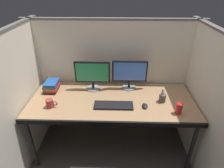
{
  "coord_description": "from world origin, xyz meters",
  "views": [
    {
      "loc": [
        0.06,
        -1.51,
        1.98
      ],
      "look_at": [
        0.0,
        0.35,
        0.92
      ],
      "focal_mm": 30.05,
      "sensor_mm": 36.0,
      "label": 1
    }
  ],
  "objects_px": {
    "desk": "(112,104)",
    "monitor_left": "(92,74)",
    "keyboard_main": "(114,105)",
    "computer_mouse": "(145,106)",
    "soda_can": "(179,109)",
    "pen_cup": "(162,98)",
    "monitor_right": "(130,73)",
    "coffee_mug": "(50,103)",
    "book_stack": "(52,86)"
  },
  "relations": [
    {
      "from": "book_stack",
      "to": "pen_cup",
      "type": "bearing_deg",
      "value": -8.93
    },
    {
      "from": "monitor_right",
      "to": "pen_cup",
      "type": "relative_size",
      "value": 2.61
    },
    {
      "from": "desk",
      "to": "soda_can",
      "type": "relative_size",
      "value": 15.57
    },
    {
      "from": "monitor_right",
      "to": "pen_cup",
      "type": "bearing_deg",
      "value": -38.81
    },
    {
      "from": "coffee_mug",
      "to": "monitor_right",
      "type": "bearing_deg",
      "value": 26.24
    },
    {
      "from": "monitor_right",
      "to": "book_stack",
      "type": "distance_m",
      "value": 0.99
    },
    {
      "from": "monitor_right",
      "to": "pen_cup",
      "type": "distance_m",
      "value": 0.5
    },
    {
      "from": "desk",
      "to": "computer_mouse",
      "type": "relative_size",
      "value": 19.79
    },
    {
      "from": "computer_mouse",
      "to": "book_stack",
      "type": "bearing_deg",
      "value": 164.08
    },
    {
      "from": "monitor_right",
      "to": "soda_can",
      "type": "height_order",
      "value": "monitor_right"
    },
    {
      "from": "desk",
      "to": "book_stack",
      "type": "xyz_separation_m",
      "value": [
        -0.76,
        0.2,
        0.11
      ]
    },
    {
      "from": "keyboard_main",
      "to": "soda_can",
      "type": "xyz_separation_m",
      "value": [
        0.68,
        -0.1,
        0.05
      ]
    },
    {
      "from": "book_stack",
      "to": "coffee_mug",
      "type": "relative_size",
      "value": 1.78
    },
    {
      "from": "keyboard_main",
      "to": "computer_mouse",
      "type": "distance_m",
      "value": 0.34
    },
    {
      "from": "monitor_left",
      "to": "desk",
      "type": "bearing_deg",
      "value": -45.0
    },
    {
      "from": "desk",
      "to": "coffee_mug",
      "type": "distance_m",
      "value": 0.69
    },
    {
      "from": "monitor_right",
      "to": "keyboard_main",
      "type": "xyz_separation_m",
      "value": [
        -0.19,
        -0.4,
        -0.2
      ]
    },
    {
      "from": "coffee_mug",
      "to": "pen_cup",
      "type": "height_order",
      "value": "pen_cup"
    },
    {
      "from": "desk",
      "to": "book_stack",
      "type": "distance_m",
      "value": 0.79
    },
    {
      "from": "desk",
      "to": "pen_cup",
      "type": "relative_size",
      "value": 11.53
    },
    {
      "from": "book_stack",
      "to": "coffee_mug",
      "type": "bearing_deg",
      "value": -75.5
    },
    {
      "from": "keyboard_main",
      "to": "monitor_right",
      "type": "bearing_deg",
      "value": 64.93
    },
    {
      "from": "book_stack",
      "to": "coffee_mug",
      "type": "xyz_separation_m",
      "value": [
        0.09,
        -0.35,
        -0.01
      ]
    },
    {
      "from": "keyboard_main",
      "to": "pen_cup",
      "type": "xyz_separation_m",
      "value": [
        0.55,
        0.11,
        0.04
      ]
    },
    {
      "from": "coffee_mug",
      "to": "computer_mouse",
      "type": "bearing_deg",
      "value": 1.56
    },
    {
      "from": "coffee_mug",
      "to": "soda_can",
      "type": "bearing_deg",
      "value": -2.9
    },
    {
      "from": "desk",
      "to": "soda_can",
      "type": "height_order",
      "value": "soda_can"
    },
    {
      "from": "computer_mouse",
      "to": "soda_can",
      "type": "bearing_deg",
      "value": -16.29
    },
    {
      "from": "monitor_right",
      "to": "pen_cup",
      "type": "xyz_separation_m",
      "value": [
        0.36,
        -0.29,
        -0.17
      ]
    },
    {
      "from": "desk",
      "to": "monitor_left",
      "type": "distance_m",
      "value": 0.44
    },
    {
      "from": "keyboard_main",
      "to": "book_stack",
      "type": "height_order",
      "value": "book_stack"
    },
    {
      "from": "monitor_left",
      "to": "book_stack",
      "type": "distance_m",
      "value": 0.54
    },
    {
      "from": "computer_mouse",
      "to": "book_stack",
      "type": "distance_m",
      "value": 1.17
    },
    {
      "from": "book_stack",
      "to": "soda_can",
      "type": "bearing_deg",
      "value": -16.0
    },
    {
      "from": "soda_can",
      "to": "pen_cup",
      "type": "distance_m",
      "value": 0.24
    },
    {
      "from": "pen_cup",
      "to": "monitor_left",
      "type": "bearing_deg",
      "value": 162.63
    },
    {
      "from": "desk",
      "to": "monitor_left",
      "type": "relative_size",
      "value": 4.42
    },
    {
      "from": "monitor_left",
      "to": "pen_cup",
      "type": "distance_m",
      "value": 0.88
    },
    {
      "from": "book_stack",
      "to": "coffee_mug",
      "type": "height_order",
      "value": "book_stack"
    },
    {
      "from": "keyboard_main",
      "to": "pen_cup",
      "type": "distance_m",
      "value": 0.56
    },
    {
      "from": "keyboard_main",
      "to": "computer_mouse",
      "type": "xyz_separation_m",
      "value": [
        0.34,
        -0.01,
        0.01
      ]
    },
    {
      "from": "computer_mouse",
      "to": "monitor_left",
      "type": "bearing_deg",
      "value": 148.97
    },
    {
      "from": "monitor_left",
      "to": "keyboard_main",
      "type": "distance_m",
      "value": 0.5
    },
    {
      "from": "monitor_right",
      "to": "computer_mouse",
      "type": "bearing_deg",
      "value": -68.89
    },
    {
      "from": "monitor_left",
      "to": "coffee_mug",
      "type": "bearing_deg",
      "value": -136.92
    },
    {
      "from": "computer_mouse",
      "to": "pen_cup",
      "type": "xyz_separation_m",
      "value": [
        0.21,
        0.11,
        0.03
      ]
    },
    {
      "from": "monitor_left",
      "to": "computer_mouse",
      "type": "relative_size",
      "value": 4.48
    },
    {
      "from": "coffee_mug",
      "to": "soda_can",
      "type": "height_order",
      "value": "soda_can"
    },
    {
      "from": "keyboard_main",
      "to": "coffee_mug",
      "type": "bearing_deg",
      "value": -177.19
    },
    {
      "from": "soda_can",
      "to": "pen_cup",
      "type": "xyz_separation_m",
      "value": [
        -0.13,
        0.21,
        -0.01
      ]
    }
  ]
}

